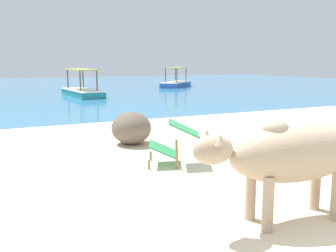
{
  "coord_description": "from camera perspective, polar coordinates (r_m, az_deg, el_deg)",
  "views": [
    {
      "loc": [
        -2.7,
        -2.48,
        1.58
      ],
      "look_at": [
        -0.01,
        3.0,
        0.55
      ],
      "focal_mm": 39.92,
      "sensor_mm": 36.0,
      "label": 1
    }
  ],
  "objects": [
    {
      "name": "sand_beach",
      "position": [
        3.99,
        20.15,
        -14.08
      ],
      "size": [
        18.0,
        14.0,
        0.04
      ],
      "primitive_type": "cube",
      "color": "beige",
      "rests_on": "ground"
    },
    {
      "name": "water_surface",
      "position": [
        24.68,
        -19.9,
        5.34
      ],
      "size": [
        60.0,
        36.0,
        0.03
      ],
      "primitive_type": "cube",
      "color": "teal",
      "rests_on": "ground"
    },
    {
      "name": "cow",
      "position": [
        3.8,
        18.33,
        -4.04
      ],
      "size": [
        1.84,
        0.7,
        1.03
      ],
      "rotation": [
        0.0,
        0.0,
        3.03
      ],
      "color": "tan",
      "rests_on": "sand_beach"
    },
    {
      "name": "deck_chair_far",
      "position": [
        5.68,
        0.84,
        -2.16
      ],
      "size": [
        0.92,
        0.82,
        0.68
      ],
      "rotation": [
        0.0,
        0.0,
        2.68
      ],
      "color": "olive",
      "rests_on": "sand_beach"
    },
    {
      "name": "shore_rock_medium",
      "position": [
        7.19,
        -5.63,
        -0.3
      ],
      "size": [
        0.9,
        0.96,
        0.63
      ],
      "primitive_type": "ellipsoid",
      "rotation": [
        0.0,
        0.0,
        1.38
      ],
      "color": "#6B5B4C",
      "rests_on": "sand_beach"
    },
    {
      "name": "boat_blue",
      "position": [
        25.26,
        1.24,
        6.65
      ],
      "size": [
        3.4,
        3.43,
        1.29
      ],
      "rotation": [
        0.0,
        0.0,
        3.94
      ],
      "color": "#3866B7",
      "rests_on": "water_surface"
    },
    {
      "name": "boat_teal",
      "position": [
        18.35,
        -12.98,
        5.31
      ],
      "size": [
        1.35,
        3.73,
        1.29
      ],
      "rotation": [
        0.0,
        0.0,
        1.62
      ],
      "color": "teal",
      "rests_on": "water_surface"
    }
  ]
}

